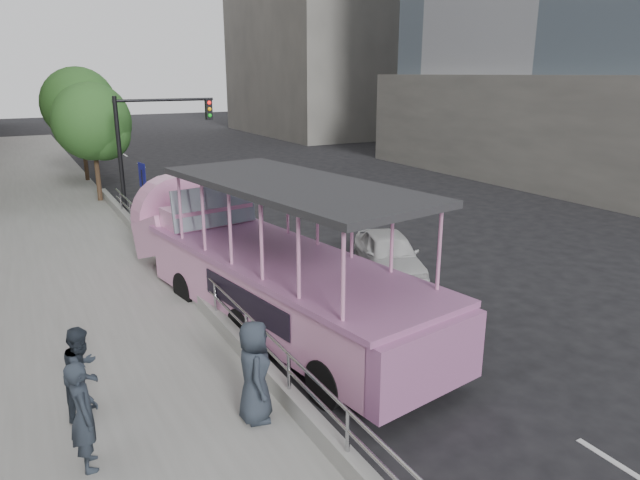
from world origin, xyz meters
TOP-DOWN VIEW (x-y plane):
  - ground at (0.00, 0.00)m, footprint 160.00×160.00m
  - sidewalk at (-5.75, 10.00)m, footprint 5.50×80.00m
  - kerb_wall at (-3.12, 2.00)m, footprint 0.24×30.00m
  - guardrail at (-3.12, 2.00)m, footprint 0.07×22.00m
  - duck_boat at (-1.77, 0.56)m, footprint 4.46×11.62m
  - car at (3.01, 1.58)m, footprint 2.91×4.32m
  - pedestrian_near at (-6.50, -4.00)m, footprint 0.43×0.65m
  - pedestrian_mid at (-6.34, -2.50)m, footprint 0.96×1.02m
  - pedestrian_far at (-3.80, -4.07)m, footprint 0.80×1.02m
  - parking_sign at (-2.63, 9.67)m, footprint 0.13×0.64m
  - traffic_signal at (-1.70, 12.50)m, footprint 4.20×0.32m
  - street_tree_near at (-3.30, 15.93)m, footprint 3.52×3.52m
  - street_tree_far at (-3.10, 21.93)m, footprint 3.97×3.97m

SIDE VIEW (x-z plane):
  - ground at x=0.00m, z-range 0.00..0.00m
  - sidewalk at x=-5.75m, z-range 0.00..0.30m
  - kerb_wall at x=-3.12m, z-range 0.30..0.66m
  - car at x=3.01m, z-range 0.00..1.37m
  - pedestrian_mid at x=-6.34m, z-range 0.30..1.96m
  - guardrail at x=-3.12m, z-range 0.79..1.50m
  - pedestrian_near at x=-6.50m, z-range 0.30..2.06m
  - pedestrian_far at x=-3.80m, z-range 0.30..2.12m
  - duck_boat at x=-1.77m, z-range -0.49..3.28m
  - parking_sign at x=-2.63m, z-range 0.36..3.21m
  - traffic_signal at x=-1.70m, z-range 0.90..6.10m
  - street_tree_near at x=-3.30m, z-range 0.96..6.68m
  - street_tree_far at x=-3.10m, z-range 1.08..7.53m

